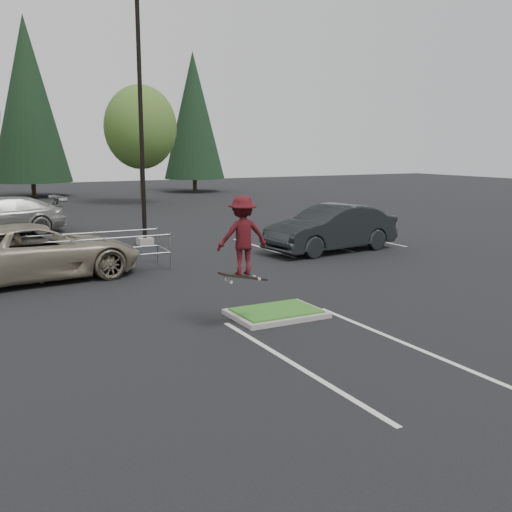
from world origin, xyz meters
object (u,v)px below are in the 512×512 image
car_l_tan (37,252)px  conif_b (28,100)px  conif_c (194,116)px  cart_corral (84,249)px  decid_c (140,130)px  skateboarder (243,236)px  light_pole (141,135)px  car_r_charc (331,228)px

car_l_tan → conif_b: bearing=-14.0°
conif_b → conif_c: bearing=-4.1°
cart_corral → car_l_tan: (-1.50, -0.34, 0.09)m
decid_c → car_l_tan: bearing=-114.7°
skateboarder → car_l_tan: skateboarder is taller
decid_c → car_l_tan: 25.51m
cart_corral → car_l_tan: size_ratio=0.71×
cart_corral → skateboarder: bearing=-74.9°
cart_corral → conif_c: bearing=64.4°
light_pole → decid_c: (5.49, 17.83, 0.69)m
decid_c → cart_corral: bearing=-111.8°
conif_b → skateboarder: conif_b is taller
conif_b → car_l_tan: 34.51m
light_pole → skateboarder: 12.93m
skateboarder → conif_c: bearing=-101.6°
decid_c → cart_corral: (-8.99, -22.49, -4.46)m
car_r_charc → decid_c: bearing=174.3°
decid_c → conif_b: 12.51m
skateboarder → car_l_tan: 8.37m
cart_corral → car_l_tan: 1.54m
conif_c → car_l_tan: 37.87m
light_pole → decid_c: 18.67m
car_r_charc → conif_b: bearing=-176.0°
conif_b → conif_c: 14.07m
light_pole → car_r_charc: (6.00, -5.00, -3.65)m
conif_c → car_l_tan: conif_c is taller
conif_c → skateboarder: size_ratio=6.43×
decid_c → skateboarder: decid_c is taller
car_l_tan → skateboarder: bearing=-162.8°
conif_b → light_pole: bearing=-89.0°
light_pole → cart_corral: (-3.50, -4.66, -3.77)m
conif_c → skateboarder: conif_c is taller
skateboarder → conif_b: bearing=-82.5°
car_l_tan → cart_corral: bearing=-83.6°
cart_corral → car_r_charc: bearing=0.2°
skateboarder → car_l_tan: size_ratio=0.31×
light_pole → conif_c: (13.50, 27.50, 2.29)m
skateboarder → car_l_tan: (-3.30, 7.59, -1.25)m
conif_b → car_r_charc: bearing=-79.0°
light_pole → skateboarder: bearing=-97.7°
conif_b → car_r_charc: conif_b is taller
light_pole → conif_b: bearing=91.0°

